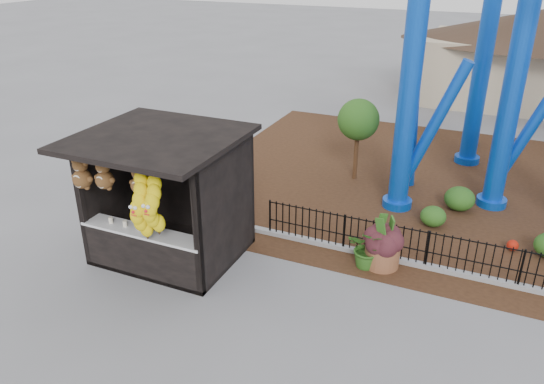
% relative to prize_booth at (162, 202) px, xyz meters
% --- Properties ---
extents(ground, '(120.00, 120.00, 0.00)m').
position_rel_prize_booth_xyz_m(ground, '(3.00, -0.91, -1.52)').
color(ground, slate).
rests_on(ground, ground).
extents(mulch_bed, '(18.00, 12.00, 0.02)m').
position_rel_prize_booth_xyz_m(mulch_bed, '(7.00, 7.09, -1.51)').
color(mulch_bed, '#331E11').
rests_on(mulch_bed, ground).
extents(curb, '(18.00, 0.18, 0.12)m').
position_rel_prize_booth_xyz_m(curb, '(7.00, 2.09, -1.46)').
color(curb, gray).
rests_on(curb, ground).
extents(prize_booth, '(3.50, 3.40, 3.12)m').
position_rel_prize_booth_xyz_m(prize_booth, '(0.00, 0.00, 0.00)').
color(prize_booth, black).
rests_on(prize_booth, ground).
extents(picket_fence, '(12.20, 0.06, 1.00)m').
position_rel_prize_booth_xyz_m(picket_fence, '(7.90, 2.09, -1.02)').
color(picket_fence, black).
rests_on(picket_fence, ground).
extents(terracotta_planter, '(1.07, 1.07, 0.58)m').
position_rel_prize_booth_xyz_m(terracotta_planter, '(4.83, 1.79, -1.23)').
color(terracotta_planter, brown).
rests_on(terracotta_planter, ground).
extents(planter_foliage, '(0.70, 0.70, 0.64)m').
position_rel_prize_booth_xyz_m(planter_foliage, '(4.83, 1.79, -0.62)').
color(planter_foliage, '#37161B').
rests_on(planter_foliage, terracotta_planter).
extents(potted_plant, '(0.94, 0.82, 1.02)m').
position_rel_prize_booth_xyz_m(potted_plant, '(4.54, 1.61, -1.01)').
color(potted_plant, '#1F581A').
rests_on(potted_plant, ground).
extents(landscaping, '(7.93, 3.48, 0.68)m').
position_rel_prize_booth_xyz_m(landscaping, '(7.93, 4.81, -1.22)').
color(landscaping, '#254F17').
rests_on(landscaping, mulch_bed).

